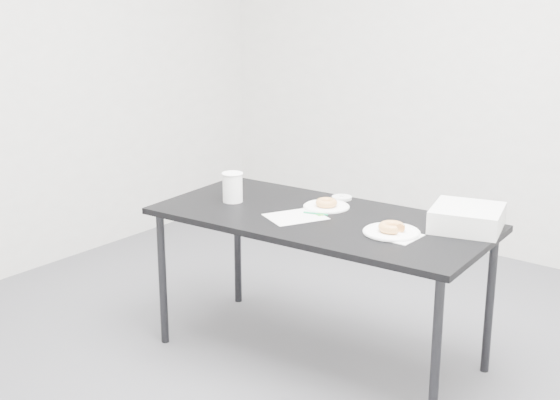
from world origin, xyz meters
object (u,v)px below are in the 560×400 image
Objects in this scene: coffee_cup at (233,187)px; scorecard at (296,217)px; pen at (316,213)px; table at (321,228)px; plate_near at (391,232)px; donut_near at (392,227)px; donut_far at (326,203)px; bakery_box at (467,218)px; plate_far at (326,207)px.

scorecard is at bearing -1.45° from coffee_cup.
table is at bearing -28.45° from pen.
plate_near is 2.13× the size of donut_near.
donut_near is (0.38, -0.01, 0.08)m from table.
scorecard is 0.48m from donut_near.
donut_far is at bearing 161.41° from plate_near.
scorecard is 2.15× the size of pen.
plate_near is 1.69× the size of coffee_cup.
plate_near is 0.47m from donut_far.
donut_near is 0.35m from bakery_box.
donut_far is (0.00, 0.00, 0.02)m from plate_far.
pen is 0.81× the size of coffee_cup.
donut_near is at bearing -18.59° from plate_far.
coffee_cup is (-0.45, -0.07, 0.07)m from pen.
donut_near reaches higher than pen.
table is 6.26× the size of scorecard.
scorecard is (-0.09, -0.08, 0.06)m from table.
bakery_box is at bearing 49.32° from donut_near.
plate_far is 0.47m from coffee_cup.
table is 13.85× the size of donut_near.
plate_near reaches higher than scorecard.
scorecard is 0.22m from plate_far.
donut_far is at bearing 111.25° from table.
table is 10.97× the size of coffee_cup.
plate_far is at bearing 0.00° from donut_far.
plate_near is 1.11× the size of plate_far.
donut_far reaches higher than table.
donut_near is 0.47m from plate_far.
bakery_box is (0.64, 0.24, 0.04)m from pen.
coffee_cup reaches higher than pen.
pen is 0.13m from plate_far.
donut_far is at bearing 161.41° from donut_near.
donut_far is (0.02, 0.21, 0.02)m from scorecard.
coffee_cup is (-0.87, -0.05, 0.04)m from donut_near.
donut_near is at bearing 0.00° from plate_near.
table is at bearing -64.83° from plate_far.
donut_near is at bearing 3.56° from coffee_cup.
plate_near is at bearing 34.11° from scorecard.
scorecard is 1.04× the size of plate_near.
donut_far is at bearing 174.44° from bakery_box.
bakery_box is at bearing 51.52° from scorecard.
plate_far reaches higher than scorecard.
pen is 0.42m from plate_near.
plate_far is at bearing 161.41° from donut_near.
coffee_cup is at bearing -176.44° from plate_near.
donut_far is (-0.06, 0.14, 0.08)m from table.
bakery_box is (0.23, 0.26, 0.04)m from plate_near.
plate_far is (-0.06, 0.14, 0.06)m from table.
pen is at bearing -174.38° from bakery_box.
donut_far is (-0.45, 0.15, 0.02)m from plate_near.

